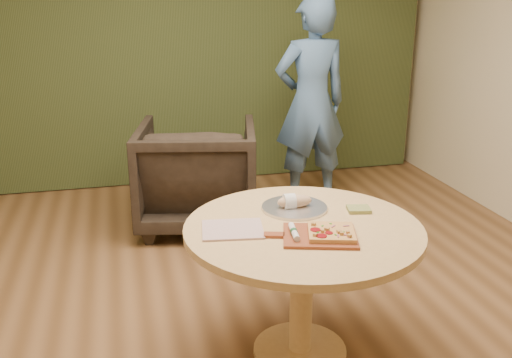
{
  "coord_description": "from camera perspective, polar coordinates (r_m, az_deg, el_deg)",
  "views": [
    {
      "loc": [
        -0.68,
        -2.74,
        1.89
      ],
      "look_at": [
        0.06,
        0.25,
        0.86
      ],
      "focal_mm": 40.0,
      "sensor_mm": 36.0,
      "label": 1
    }
  ],
  "objects": [
    {
      "name": "cutlery_roll",
      "position": [
        2.75,
        3.81,
        -5.28
      ],
      "size": [
        0.05,
        0.2,
        0.03
      ],
      "rotation": [
        0.0,
        0.0,
        -0.13
      ],
      "color": "silver",
      "rests_on": "pizza_paddle"
    },
    {
      "name": "serving_tray",
      "position": [
        3.1,
        3.86,
        -2.86
      ],
      "size": [
        0.36,
        0.36,
        0.02
      ],
      "color": "silver",
      "rests_on": "pedestal_table"
    },
    {
      "name": "pizza_paddle",
      "position": [
        2.77,
        6.18,
        -5.68
      ],
      "size": [
        0.47,
        0.37,
        0.01
      ],
      "rotation": [
        0.0,
        0.0,
        -0.28
      ],
      "color": "brown",
      "rests_on": "pedestal_table"
    },
    {
      "name": "newspaper",
      "position": [
        2.83,
        -2.36,
        -5.05
      ],
      "size": [
        0.33,
        0.29,
        0.01
      ],
      "primitive_type": "cube",
      "rotation": [
        0.0,
        0.0,
        -0.14
      ],
      "color": "silver",
      "rests_on": "pedestal_table"
    },
    {
      "name": "pedestal_table",
      "position": [
        2.95,
        4.68,
        -7.19
      ],
      "size": [
        1.21,
        1.21,
        0.75
      ],
      "rotation": [
        0.0,
        0.0,
        -0.23
      ],
      "color": "#DCB170",
      "rests_on": "ground"
    },
    {
      "name": "person_standing",
      "position": [
        5.11,
        5.51,
        7.59
      ],
      "size": [
        0.7,
        0.49,
        1.85
      ],
      "primitive_type": "imported",
      "rotation": [
        0.0,
        0.0,
        3.21
      ],
      "color": "#486E9B",
      "rests_on": "ground"
    },
    {
      "name": "green_packet",
      "position": [
        3.12,
        10.23,
        -3.0
      ],
      "size": [
        0.14,
        0.12,
        0.02
      ],
      "primitive_type": "cube",
      "rotation": [
        0.0,
        0.0,
        -0.2
      ],
      "color": "#606A2F",
      "rests_on": "pedestal_table"
    },
    {
      "name": "flatbread_pizza",
      "position": [
        2.77,
        7.53,
        -5.31
      ],
      "size": [
        0.27,
        0.27,
        0.04
      ],
      "rotation": [
        0.0,
        0.0,
        -0.28
      ],
      "color": "tan",
      "rests_on": "pizza_paddle"
    },
    {
      "name": "curtain",
      "position": [
        5.7,
        -7.09,
        13.49
      ],
      "size": [
        4.8,
        0.14,
        2.78
      ],
      "primitive_type": "cube",
      "color": "#2C3819",
      "rests_on": "ground"
    },
    {
      "name": "armchair",
      "position": [
        4.68,
        -5.89,
        0.94
      ],
      "size": [
        1.09,
        1.05,
        0.96
      ],
      "primitive_type": "imported",
      "rotation": [
        0.0,
        0.0,
        2.94
      ],
      "color": "black",
      "rests_on": "ground"
    },
    {
      "name": "room_shell",
      "position": [
        2.87,
        0.11,
        8.73
      ],
      "size": [
        5.04,
        6.04,
        2.84
      ],
      "color": "brown",
      "rests_on": "ground"
    },
    {
      "name": "bread_roll",
      "position": [
        3.09,
        3.72,
        -2.25
      ],
      "size": [
        0.19,
        0.09,
        0.09
      ],
      "color": "tan",
      "rests_on": "serving_tray"
    }
  ]
}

